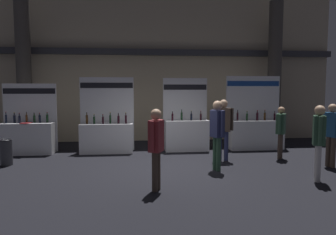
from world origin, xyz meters
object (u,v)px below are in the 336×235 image
Objects in this scene: exhibitor_booth_3 at (255,131)px; visitor_7 at (223,124)px; trash_bin at (6,152)px; visitor_2 at (332,130)px; exhibitor_booth_0 at (28,135)px; visitor_6 at (319,136)px; exhibitor_booth_1 at (107,134)px; exhibitor_booth_2 at (186,132)px; visitor_4 at (217,129)px; visitor_5 at (281,128)px; visitor_8 at (156,143)px.

exhibitor_booth_3 is 2.37m from visitor_7.
trash_bin is 8.88m from visitor_2.
visitor_2 is at bearing -17.01° from exhibitor_booth_0.
visitor_7 reaches higher than visitor_6.
exhibitor_booth_1 reaches higher than exhibitor_booth_2.
exhibitor_booth_2 is 2.82m from visitor_4.
exhibitor_booth_1 is 1.59× the size of visitor_5.
visitor_4 is 1.06× the size of visitor_8.
visitor_7 is at bearing -63.23° from exhibitor_booth_2.
exhibitor_booth_1 is at bearing -178.81° from exhibitor_booth_3.
exhibitor_booth_1 is at bearing -178.16° from exhibitor_booth_2.
exhibitor_booth_0 is 1.27× the size of visitor_4.
exhibitor_booth_0 is 1.34× the size of visitor_2.
visitor_7 is (-1.57, 2.29, 0.06)m from visitor_6.
exhibitor_booth_3 reaches higher than visitor_7.
visitor_8 is at bearing -71.64° from exhibitor_booth_1.
visitor_6 is 1.02× the size of visitor_8.
visitor_8 is (-2.14, -2.58, -0.09)m from visitor_7.
exhibitor_booth_1 is 1.46× the size of visitor_2.
exhibitor_booth_2 is at bearing 56.63° from visitor_6.
exhibitor_booth_1 is 4.07m from visitor_4.
visitor_2 is 1.08× the size of visitor_5.
trash_bin is 6.16m from visitor_7.
exhibitor_booth_1 reaches higher than visitor_7.
exhibitor_booth_0 is at bearing -179.37° from exhibitor_booth_2.
visitor_7 is (0.48, 1.11, 0.01)m from visitor_4.
exhibitor_booth_3 reaches higher than trash_bin.
exhibitor_booth_0 reaches higher than visitor_2.
exhibitor_booth_2 is 4.45m from visitor_2.
trash_bin is at bearing -168.07° from exhibitor_booth_3.
visitor_4 is 1.04× the size of visitor_6.
exhibitor_booth_1 reaches higher than visitor_2.
exhibitor_booth_1 is 6.38m from visitor_6.
visitor_8 is at bearing 69.84° from visitor_7.
exhibitor_booth_2 reaches higher than exhibitor_booth_0.
exhibitor_booth_2 is 1.38× the size of visitor_4.
exhibitor_booth_3 is at bearing -114.76° from visitor_7.
visitor_6 reaches higher than trash_bin.
trash_bin is 0.41× the size of visitor_6.
visitor_4 is 2.55m from visitor_5.
visitor_2 is 0.95× the size of visitor_7.
exhibitor_booth_2 is (2.68, 0.09, 0.02)m from exhibitor_booth_1.
exhibitor_booth_1 is 3.49× the size of trash_bin.
visitor_6 is (-1.11, -1.21, 0.01)m from visitor_2.
exhibitor_booth_3 is 1.48× the size of visitor_6.
visitor_8 reaches higher than visitor_5.
exhibitor_booth_1 is at bearing 30.39° from trash_bin.
exhibitor_booth_3 reaches higher than visitor_8.
exhibitor_booth_0 is at bearing 4.78° from visitor_7.
visitor_4 is 1.15× the size of visitor_5.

